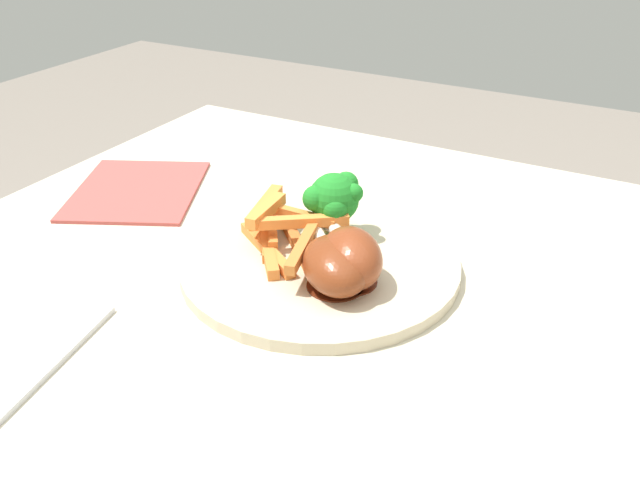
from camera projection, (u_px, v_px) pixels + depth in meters
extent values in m
cube|color=beige|center=(354.00, 318.00, 0.62)|extent=(0.91, 0.78, 0.03)
cylinder|color=#9C9582|center=(231.00, 323.00, 1.21)|extent=(0.06, 0.06, 0.67)
cylinder|color=beige|center=(320.00, 264.00, 0.66)|extent=(0.26, 0.26, 0.01)
cylinder|color=#8AAA5F|center=(334.00, 225.00, 0.69)|extent=(0.02, 0.02, 0.02)
sphere|color=#208326|center=(334.00, 198.00, 0.68)|extent=(0.05, 0.05, 0.05)
sphere|color=#208326|center=(345.00, 187.00, 0.68)|extent=(0.02, 0.02, 0.02)
sphere|color=#208326|center=(346.00, 184.00, 0.69)|extent=(0.02, 0.02, 0.02)
sphere|color=#208326|center=(354.00, 193.00, 0.67)|extent=(0.02, 0.02, 0.02)
sphere|color=#208326|center=(316.00, 199.00, 0.67)|extent=(0.03, 0.03, 0.03)
sphere|color=#208326|center=(335.00, 209.00, 0.67)|extent=(0.02, 0.02, 0.02)
cube|color=orange|center=(267.00, 249.00, 0.67)|extent=(0.09, 0.07, 0.01)
cube|color=orange|center=(265.00, 206.00, 0.69)|extent=(0.03, 0.08, 0.01)
cube|color=orange|center=(267.00, 247.00, 0.67)|extent=(0.07, 0.09, 0.01)
cube|color=orange|center=(267.00, 237.00, 0.69)|extent=(0.06, 0.08, 0.01)
cube|color=#CD7030|center=(297.00, 242.00, 0.68)|extent=(0.08, 0.08, 0.01)
cube|color=orange|center=(272.00, 223.00, 0.70)|extent=(0.06, 0.08, 0.01)
cube|color=orange|center=(266.00, 210.00, 0.67)|extent=(0.02, 0.06, 0.01)
cube|color=#CE7130|center=(302.00, 247.00, 0.63)|extent=(0.03, 0.09, 0.01)
cube|color=orange|center=(299.00, 222.00, 0.66)|extent=(0.08, 0.06, 0.01)
cube|color=orange|center=(300.00, 215.00, 0.68)|extent=(0.08, 0.01, 0.01)
cylinder|color=#5B2110|center=(351.00, 281.00, 0.62)|extent=(0.05, 0.05, 0.00)
ellipsoid|color=brown|center=(351.00, 258.00, 0.61)|extent=(0.09, 0.09, 0.05)
cylinder|color=beige|center=(336.00, 231.00, 0.66)|extent=(0.03, 0.03, 0.01)
sphere|color=silver|center=(332.00, 223.00, 0.67)|extent=(0.02, 0.02, 0.02)
cylinder|color=#541E0E|center=(335.00, 286.00, 0.62)|extent=(0.05, 0.05, 0.00)
ellipsoid|color=maroon|center=(335.00, 266.00, 0.61)|extent=(0.10, 0.10, 0.04)
cylinder|color=beige|center=(319.00, 235.00, 0.66)|extent=(0.03, 0.03, 0.01)
sphere|color=silver|center=(315.00, 227.00, 0.67)|extent=(0.02, 0.02, 0.02)
cube|color=silver|center=(39.00, 376.00, 0.52)|extent=(0.05, 0.19, 0.00)
cube|color=#B74C47|center=(137.00, 190.00, 0.82)|extent=(0.20, 0.21, 0.00)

